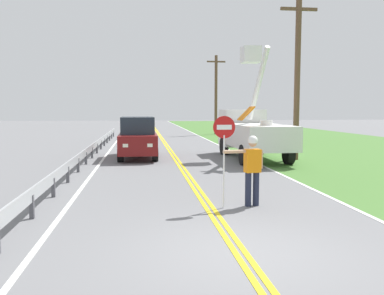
{
  "coord_description": "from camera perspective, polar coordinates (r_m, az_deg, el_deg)",
  "views": [
    {
      "loc": [
        -1.69,
        -6.73,
        2.51
      ],
      "look_at": [
        0.0,
        6.78,
        1.2
      ],
      "focal_mm": 37.85,
      "sensor_mm": 36.0,
      "label": 1
    }
  ],
  "objects": [
    {
      "name": "edge_line_left",
      "position": [
        26.92,
        -11.17,
        0.05
      ],
      "size": [
        0.12,
        110.0,
        0.01
      ],
      "primitive_type": "cube",
      "color": "silver",
      "rests_on": "ground"
    },
    {
      "name": "guardrail_left_shoulder",
      "position": [
        22.25,
        -13.58,
        0.21
      ],
      "size": [
        0.1,
        32.0,
        0.71
      ],
      "color": "#9EA0A3",
      "rests_on": "ground"
    },
    {
      "name": "utility_pole_mid",
      "position": [
        39.86,
        3.4,
        7.63
      ],
      "size": [
        1.8,
        0.28,
        7.65
      ],
      "color": "brown",
      "rests_on": "ground"
    },
    {
      "name": "stop_sign_paddle",
      "position": [
        10.14,
        4.54,
        0.94
      ],
      "size": [
        0.56,
        0.04,
        2.33
      ],
      "color": "silver",
      "rests_on": "ground"
    },
    {
      "name": "flagger_worker",
      "position": [
        10.5,
        8.46,
        -2.58
      ],
      "size": [
        1.08,
        0.31,
        1.83
      ],
      "color": "#1E2338",
      "rests_on": "ground"
    },
    {
      "name": "centerline_yellow_right",
      "position": [
        26.91,
        -3.31,
        0.14
      ],
      "size": [
        0.11,
        110.0,
        0.01
      ],
      "primitive_type": "cube",
      "color": "yellow",
      "rests_on": "ground"
    },
    {
      "name": "ground_plane",
      "position": [
        7.38,
        6.75,
        -14.43
      ],
      "size": [
        160.0,
        160.0,
        0.0
      ],
      "primitive_type": "plane",
      "color": "slate"
    },
    {
      "name": "centerline_yellow_left",
      "position": [
        26.9,
        -3.7,
        0.14
      ],
      "size": [
        0.11,
        110.0,
        0.01
      ],
      "primitive_type": "cube",
      "color": "yellow",
      "rests_on": "ground"
    },
    {
      "name": "oncoming_suv_nearest",
      "position": [
        20.75,
        -7.65,
        1.44
      ],
      "size": [
        1.94,
        4.62,
        2.1
      ],
      "color": "maroon",
      "rests_on": "ground"
    },
    {
      "name": "utility_pole_near",
      "position": [
        20.5,
        14.61,
        9.76
      ],
      "size": [
        1.8,
        0.28,
        7.84
      ],
      "color": "brown",
      "rests_on": "ground"
    },
    {
      "name": "edge_line_right",
      "position": [
        27.37,
        4.04,
        0.23
      ],
      "size": [
        0.12,
        110.0,
        0.01
      ],
      "primitive_type": "cube",
      "color": "silver",
      "rests_on": "ground"
    },
    {
      "name": "utility_bucket_truck",
      "position": [
        20.76,
        8.34,
        2.42
      ],
      "size": [
        2.67,
        6.83,
        5.63
      ],
      "color": "silver",
      "rests_on": "ground"
    },
    {
      "name": "grass_verge_right",
      "position": [
        29.96,
        19.23,
        0.39
      ],
      "size": [
        16.0,
        110.0,
        0.01
      ],
      "primitive_type": "cube",
      "color": "#477533",
      "rests_on": "ground"
    }
  ]
}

